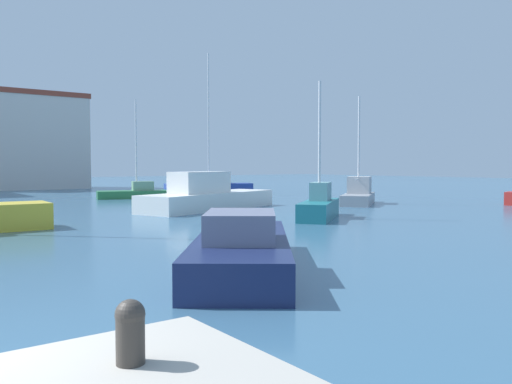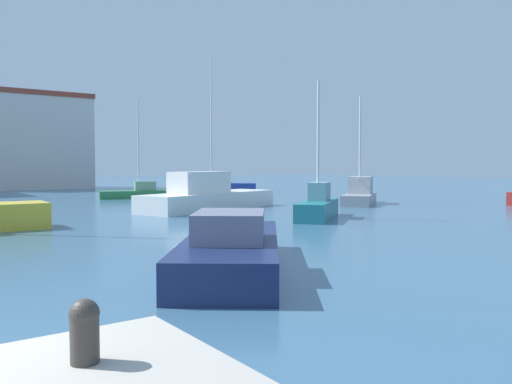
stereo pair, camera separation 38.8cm
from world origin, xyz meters
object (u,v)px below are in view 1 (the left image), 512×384
Objects in this scene: sailboat_green_center_channel at (138,192)px; motorboat_navy_outer_mooring at (242,249)px; sailboat_grey_far_right at (359,194)px; motorboat_white_behind_lamppost at (207,197)px; sailboat_teal_far_left at (319,206)px; mooring_bollard at (130,329)px; sailboat_blue_inner_mooring at (210,186)px.

motorboat_navy_outer_mooring is (-8.81, -25.62, 0.05)m from sailboat_green_center_channel.
sailboat_grey_far_right is at bearing -57.14° from sailboat_green_center_channel.
motorboat_white_behind_lamppost reaches higher than motorboat_navy_outer_mooring.
sailboat_grey_far_right is (8.61, -13.33, 0.20)m from sailboat_green_center_channel.
sailboat_teal_far_left is 7.17m from motorboat_white_behind_lamppost.
mooring_bollard is 24.29m from motorboat_white_behind_lamppost.
sailboat_blue_inner_mooring is 1.90× the size of sailboat_teal_far_left.
mooring_bollard is 19.94m from sailboat_teal_far_left.
sailboat_blue_inner_mooring reaches higher than sailboat_grey_far_right.
sailboat_grey_far_right is at bearing -12.11° from motorboat_white_behind_lamppost.
sailboat_blue_inner_mooring is 21.12m from sailboat_teal_far_left.
sailboat_grey_far_right is 0.57× the size of sailboat_blue_inner_mooring.
motorboat_navy_outer_mooring is at bearing -144.82° from sailboat_grey_far_right.
motorboat_white_behind_lamppost reaches higher than mooring_bollard.
motorboat_white_behind_lamppost is (13.09, 20.45, -0.51)m from mooring_bollard.
sailboat_teal_far_left is at bearing -148.38° from sailboat_grey_far_right.
sailboat_blue_inner_mooring is at bearing 95.29° from sailboat_grey_far_right.
mooring_bollard is at bearing -122.63° from motorboat_white_behind_lamppost.
sailboat_blue_inner_mooring is at bearing 57.90° from motorboat_white_behind_lamppost.
mooring_bollard is 8.10m from motorboat_navy_outer_mooring.
mooring_bollard is 29.22m from sailboat_grey_far_right.
motorboat_white_behind_lamppost is (-9.60, 2.06, 0.06)m from sailboat_grey_far_right.
motorboat_white_behind_lamppost is (7.82, 14.35, 0.21)m from motorboat_navy_outer_mooring.
sailboat_green_center_channel is at bearing 66.05° from mooring_bollard.
motorboat_navy_outer_mooring is 21.32m from sailboat_grey_far_right.
mooring_bollard is at bearing -130.83° from motorboat_navy_outer_mooring.
sailboat_teal_far_left reaches higher than motorboat_navy_outer_mooring.
sailboat_grey_far_right is 0.71× the size of motorboat_white_behind_lamppost.
sailboat_green_center_channel is 1.08× the size of motorboat_navy_outer_mooring.
sailboat_grey_far_right is 15.20m from sailboat_blue_inner_mooring.
sailboat_blue_inner_mooring is at bearing 14.04° from sailboat_green_center_channel.
sailboat_green_center_channel reaches higher than motorboat_white_behind_lamppost.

